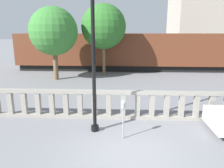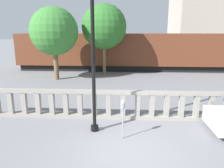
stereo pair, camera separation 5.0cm
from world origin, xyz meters
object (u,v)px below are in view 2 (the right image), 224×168
object	(u,v)px
lamppost	(93,39)
parking_meter	(123,109)
train_near	(155,51)
tree_left	(104,27)
tree_right	(54,31)

from	to	relation	value
lamppost	parking_meter	xyz separation A→B (m)	(1.03, -0.54, -2.26)
train_near	parking_meter	bearing A→B (deg)	-101.78
tree_left	parking_meter	bearing A→B (deg)	-81.57
tree_right	parking_meter	bearing A→B (deg)	-60.67
parking_meter	train_near	bearing A→B (deg)	78.22
parking_meter	lamppost	bearing A→B (deg)	152.62
train_near	tree_right	xyz separation A→B (m)	(-7.82, -4.48, 1.77)
train_near	tree_right	distance (m)	9.18
tree_left	lamppost	bearing A→B (deg)	-86.85
parking_meter	tree_left	world-z (taller)	tree_left
lamppost	train_near	xyz separation A→B (m)	(3.83, 12.88, -1.59)
tree_right	train_near	bearing A→B (deg)	29.78
lamppost	parking_meter	bearing A→B (deg)	-27.38
tree_left	tree_right	world-z (taller)	tree_left
tree_left	tree_right	xyz separation A→B (m)	(-3.43, -1.83, -0.35)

